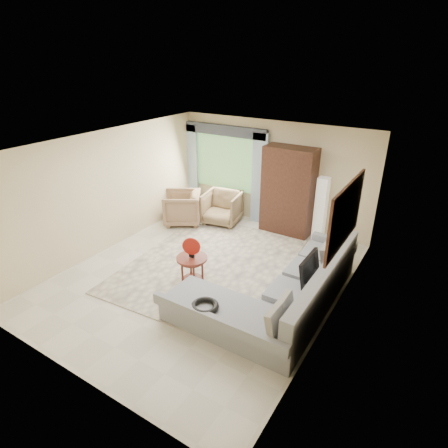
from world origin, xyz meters
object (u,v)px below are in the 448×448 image
Objects in this scene: armchair_left at (182,208)px; armoire at (288,191)px; potted_plant at (203,200)px; floor_lamp at (321,209)px; armchair_right at (222,208)px; coffee_table at (192,270)px; sectional_sofa at (284,297)px; tv_screen at (310,269)px.

armchair_left is 0.44× the size of armoire.
floor_lamp is (3.35, -0.02, 0.48)m from potted_plant.
armoire is (1.61, 0.38, 0.64)m from armchair_right.
coffee_table is 0.28× the size of armoire.
potted_plant is at bearing 141.75° from sectional_sofa.
sectional_sofa reaches higher than potted_plant.
armchair_left is 0.61× the size of floor_lamp.
sectional_sofa is 3.03m from floor_lamp.
armoire is (-1.50, 2.53, 0.33)m from tv_screen.
armchair_right is 1.06m from potted_plant.
armchair_left reaches higher than coffee_table.
tv_screen is at bearing -32.81° from potted_plant.
tv_screen is 0.35× the size of armoire.
coffee_table is at bearing -100.41° from armoire.
armoire reaches higher than potted_plant.
sectional_sofa is at bearing -66.94° from armoire.
armoire is 1.40× the size of floor_lamp.
floor_lamp reaches higher than armchair_right.
sectional_sofa is 3.83× the size of armchair_right.
tv_screen is at bearing -45.35° from armchair_right.
tv_screen is 0.49× the size of floor_lamp.
armchair_left is at bearing 131.68° from coffee_table.
floor_lamp reaches higher than potted_plant.
armoire is 0.86m from floor_lamp.
tv_screen reaches higher than coffee_table.
floor_lamp is (2.41, 0.44, 0.34)m from armchair_right.
potted_plant is at bearing 142.91° from armchair_right.
tv_screen is 0.81× the size of armchair_left.
sectional_sofa is at bearing -125.75° from tv_screen.
tv_screen is 3.79m from armchair_right.
armchair_right is (-3.11, 2.14, -0.31)m from tv_screen.
armchair_right is at bearing -166.60° from armoire.
floor_lamp reaches higher than tv_screen.
potted_plant is at bearing 179.62° from floor_lamp.
potted_plant is at bearing 147.19° from tv_screen.
armchair_left is 1.69× the size of potted_plant.
tv_screen is at bearing 54.25° from sectional_sofa.
sectional_sofa is at bearing -52.27° from armchair_right.
floor_lamp is (1.36, 3.13, 0.45)m from coffee_table.
armchair_right is at bearing 138.48° from sectional_sofa.
armchair_right is 0.60× the size of floor_lamp.
potted_plant is 2.66m from armoire.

